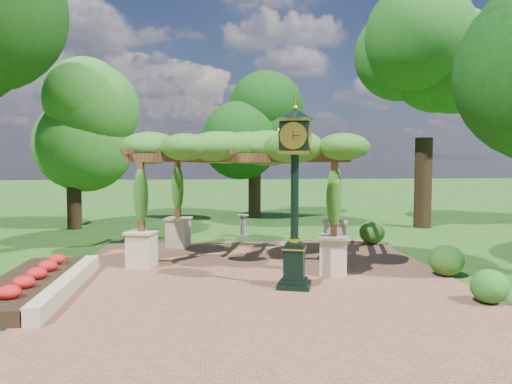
{
  "coord_description": "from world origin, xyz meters",
  "views": [
    {
      "loc": [
        -1.32,
        -11.31,
        3.17
      ],
      "look_at": [
        0.0,
        2.5,
        2.2
      ],
      "focal_mm": 35.0,
      "sensor_mm": 36.0,
      "label": 1
    }
  ],
  "objects": [
    {
      "name": "shrub_mid",
      "position": [
        4.93,
        1.16,
        0.45
      ],
      "size": [
        1.08,
        1.08,
        0.81
      ],
      "primitive_type": "ellipsoid",
      "rotation": [
        0.0,
        0.0,
        0.23
      ],
      "color": "#235317",
      "rests_on": "brick_plaza"
    },
    {
      "name": "brick_plaza",
      "position": [
        0.0,
        1.0,
        0.02
      ],
      "size": [
        10.0,
        12.0,
        0.04
      ],
      "primitive_type": "cube",
      "color": "brown",
      "rests_on": "ground"
    },
    {
      "name": "pergola",
      "position": [
        -0.19,
        3.88,
        3.24
      ],
      "size": [
        7.07,
        5.41,
        3.95
      ],
      "rotation": [
        0.0,
        0.0,
        -0.26
      ],
      "color": "beige",
      "rests_on": "brick_plaza"
    },
    {
      "name": "pedestal_clock",
      "position": [
        0.72,
        0.36,
        2.61
      ],
      "size": [
        1.07,
        1.07,
        4.35
      ],
      "rotation": [
        0.0,
        0.0,
        -0.29
      ],
      "color": "black",
      "rests_on": "brick_plaza"
    },
    {
      "name": "shrub_back",
      "position": [
        4.56,
        6.09,
        0.45
      ],
      "size": [
        1.02,
        1.02,
        0.83
      ],
      "primitive_type": "ellipsoid",
      "rotation": [
        0.0,
        0.0,
        0.12
      ],
      "color": "#2D631C",
      "rests_on": "brick_plaza"
    },
    {
      "name": "tree_north",
      "position": [
        1.09,
        14.64,
        4.78
      ],
      "size": [
        3.76,
        3.76,
        6.98
      ],
      "color": "#372516",
      "rests_on": "ground"
    },
    {
      "name": "tree_west_far",
      "position": [
        -7.23,
        11.29,
        4.68
      ],
      "size": [
        3.99,
        3.99,
        6.82
      ],
      "color": "black",
      "rests_on": "ground"
    },
    {
      "name": "shrub_front",
      "position": [
        4.68,
        -1.31,
        0.4
      ],
      "size": [
        0.91,
        0.91,
        0.73
      ],
      "primitive_type": "ellipsoid",
      "rotation": [
        0.0,
        0.0,
        -0.14
      ],
      "color": "#20611B",
      "rests_on": "brick_plaza"
    },
    {
      "name": "sundial",
      "position": [
        0.04,
        8.41,
        0.39
      ],
      "size": [
        0.55,
        0.55,
        0.89
      ],
      "rotation": [
        0.0,
        0.0,
        0.12
      ],
      "color": "gray",
      "rests_on": "ground"
    },
    {
      "name": "border_wall",
      "position": [
        -4.6,
        0.5,
        0.2
      ],
      "size": [
        0.35,
        5.0,
        0.4
      ],
      "primitive_type": "cube",
      "color": "#C6B793",
      "rests_on": "ground"
    },
    {
      "name": "tree_east_far",
      "position": [
        8.3,
        10.27,
        7.15
      ],
      "size": [
        4.92,
        4.92,
        10.42
      ],
      "color": "black",
      "rests_on": "ground"
    },
    {
      "name": "ground",
      "position": [
        0.0,
        0.0,
        0.0
      ],
      "size": [
        120.0,
        120.0,
        0.0
      ],
      "primitive_type": "plane",
      "color": "#1E4714",
      "rests_on": "ground"
    },
    {
      "name": "flower_bed",
      "position": [
        -5.5,
        0.5,
        0.18
      ],
      "size": [
        1.5,
        5.0,
        0.36
      ],
      "primitive_type": "cube",
      "color": "red",
      "rests_on": "ground"
    }
  ]
}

